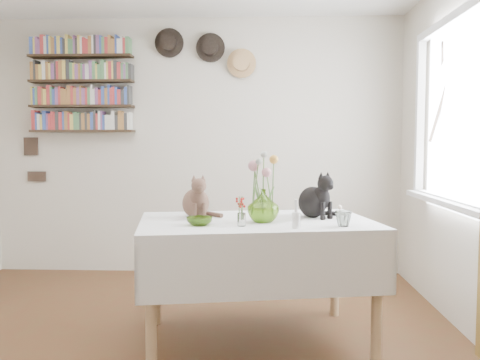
{
  "coord_description": "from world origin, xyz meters",
  "views": [
    {
      "loc": [
        0.65,
        -2.74,
        1.27
      ],
      "look_at": [
        0.51,
        0.38,
        1.05
      ],
      "focal_mm": 38.0,
      "sensor_mm": 36.0,
      "label": 1
    }
  ],
  "objects_px": {
    "flower_vase": "(263,206)",
    "tabby_cat": "(196,195)",
    "black_cat": "(313,194)",
    "bookshelf_unit": "(82,85)",
    "dining_table": "(256,250)"
  },
  "relations": [
    {
      "from": "flower_vase",
      "to": "tabby_cat",
      "type": "bearing_deg",
      "value": 155.96
    },
    {
      "from": "tabby_cat",
      "to": "black_cat",
      "type": "relative_size",
      "value": 0.94
    },
    {
      "from": "black_cat",
      "to": "bookshelf_unit",
      "type": "xyz_separation_m",
      "value": [
        -2.09,
        1.52,
        0.9
      ]
    },
    {
      "from": "black_cat",
      "to": "flower_vase",
      "type": "xyz_separation_m",
      "value": [
        -0.33,
        -0.24,
        -0.05
      ]
    },
    {
      "from": "dining_table",
      "to": "black_cat",
      "type": "bearing_deg",
      "value": 22.16
    },
    {
      "from": "black_cat",
      "to": "flower_vase",
      "type": "relative_size",
      "value": 1.51
    },
    {
      "from": "dining_table",
      "to": "tabby_cat",
      "type": "relative_size",
      "value": 5.47
    },
    {
      "from": "flower_vase",
      "to": "bookshelf_unit",
      "type": "distance_m",
      "value": 2.66
    },
    {
      "from": "tabby_cat",
      "to": "bookshelf_unit",
      "type": "height_order",
      "value": "bookshelf_unit"
    },
    {
      "from": "black_cat",
      "to": "flower_vase",
      "type": "distance_m",
      "value": 0.41
    },
    {
      "from": "dining_table",
      "to": "bookshelf_unit",
      "type": "xyz_separation_m",
      "value": [
        -1.71,
        1.68,
        1.25
      ]
    },
    {
      "from": "flower_vase",
      "to": "bookshelf_unit",
      "type": "bearing_deg",
      "value": 134.93
    },
    {
      "from": "flower_vase",
      "to": "bookshelf_unit",
      "type": "xyz_separation_m",
      "value": [
        -1.76,
        1.76,
        0.95
      ]
    },
    {
      "from": "dining_table",
      "to": "tabby_cat",
      "type": "height_order",
      "value": "tabby_cat"
    },
    {
      "from": "tabby_cat",
      "to": "bookshelf_unit",
      "type": "distance_m",
      "value": 2.23
    }
  ]
}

